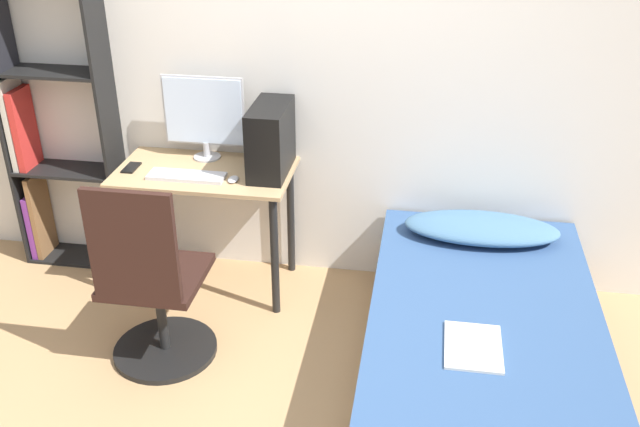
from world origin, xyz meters
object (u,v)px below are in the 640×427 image
office_chair (153,295)px  bed (480,344)px  monitor (204,114)px  pc_tower (271,139)px  keyboard (187,176)px  bookshelf (45,132)px

office_chair → bed: office_chair is taller
monitor → pc_tower: monitor is taller
pc_tower → keyboard: bearing=-160.3°
bookshelf → pc_tower: (1.37, -0.10, 0.08)m
monitor → keyboard: monitor is taller
bookshelf → keyboard: 0.98m
bed → monitor: bearing=152.7°
office_chair → bed: size_ratio=0.57×
bookshelf → bed: size_ratio=1.00×
bed → pc_tower: size_ratio=4.38×
monitor → keyboard: 0.38m
bookshelf → pc_tower: bearing=-4.3°
monitor → pc_tower: 0.43m
office_chair → monitor: size_ratio=2.15×
office_chair → monitor: bearing=88.8°
bookshelf → monitor: 0.98m
keyboard → pc_tower: 0.49m
bookshelf → bed: (2.52, -0.78, -0.62)m
bed → keyboard: keyboard is taller
bookshelf → office_chair: size_ratio=1.76×
office_chair → bed: bearing=3.6°
office_chair → monitor: 1.09m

